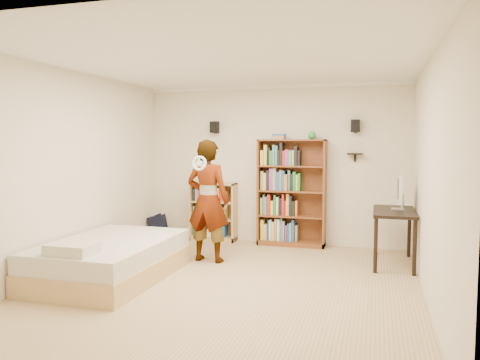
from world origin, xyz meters
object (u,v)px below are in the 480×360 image
Objects in this scene: tall_bookshelf at (292,193)px; daybed at (111,254)px; person at (208,201)px; computer_desk at (394,237)px; low_bookshelf at (213,212)px.

tall_bookshelf reaches higher than daybed.
person is (-0.98, -1.38, -0.00)m from tall_bookshelf.
computer_desk reaches higher than daybed.
daybed is (-3.50, -1.72, -0.08)m from computer_desk.
tall_bookshelf is 0.86× the size of daybed.
low_bookshelf is at bearing 79.01° from daybed.
person is (0.90, 1.15, 0.58)m from daybed.
person reaches higher than low_bookshelf.
tall_bookshelf is at bearing -120.38° from person.
tall_bookshelf is 1.87m from computer_desk.
daybed is at bearing -100.99° from low_bookshelf.
computer_desk is at bearing -26.63° from tall_bookshelf.
tall_bookshelf is 1.75× the size of low_bookshelf.
computer_desk is 2.70m from person.
tall_bookshelf is 3.21m from daybed.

